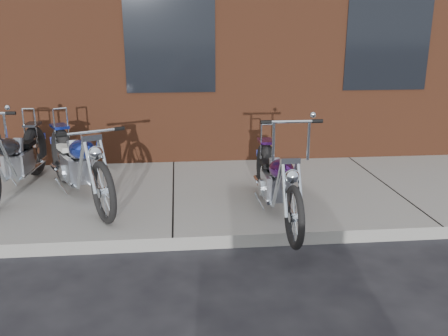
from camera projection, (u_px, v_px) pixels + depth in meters
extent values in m
plane|color=black|center=(173.00, 251.00, 5.03)|extent=(120.00, 120.00, 0.00)
cube|color=gray|center=(173.00, 197.00, 6.44)|extent=(22.00, 3.00, 0.15)
torus|color=black|center=(267.00, 173.00, 6.03)|extent=(0.14, 0.71, 0.71)
torus|color=black|center=(298.00, 223.00, 4.55)|extent=(0.07, 0.64, 0.64)
cube|color=#9DA0A6|center=(278.00, 190.00, 5.42)|extent=(0.28, 0.40, 0.30)
ellipsoid|color=#501B6C|center=(284.00, 173.00, 5.08)|extent=(0.26, 0.55, 0.30)
cube|color=black|center=(274.00, 167.00, 5.61)|extent=(0.24, 0.28, 0.06)
cylinder|color=silver|center=(296.00, 193.00, 4.59)|extent=(0.04, 0.29, 0.53)
cylinder|color=silver|center=(296.00, 124.00, 4.53)|extent=(0.55, 0.03, 0.03)
cylinder|color=silver|center=(269.00, 146.00, 5.84)|extent=(0.02, 0.02, 0.48)
cylinder|color=silver|center=(283.00, 194.00, 5.68)|extent=(0.05, 0.89, 0.05)
torus|color=black|center=(66.00, 158.00, 6.55)|extent=(0.50, 0.78, 0.79)
torus|color=black|center=(108.00, 197.00, 5.16)|extent=(0.39, 0.67, 0.72)
cube|color=#9DA0A6|center=(81.00, 171.00, 5.99)|extent=(0.48, 0.53, 0.33)
ellipsoid|color=#1F3AC3|center=(86.00, 152.00, 5.65)|extent=(0.53, 0.67, 0.34)
cube|color=silver|center=(73.00, 150.00, 6.16)|extent=(0.38, 0.40, 0.07)
cylinder|color=silver|center=(102.00, 168.00, 5.19)|extent=(0.18, 0.31, 0.59)
cylinder|color=silver|center=(96.00, 134.00, 5.20)|extent=(0.56, 0.30, 0.03)
cylinder|color=silver|center=(65.00, 130.00, 6.37)|extent=(0.03, 0.03, 0.53)
cylinder|color=silver|center=(86.00, 176.00, 6.29)|extent=(0.50, 0.91, 0.05)
torus|color=black|center=(31.00, 153.00, 6.92)|extent=(0.19, 0.75, 0.75)
cube|color=#9DA0A6|center=(14.00, 167.00, 6.28)|extent=(0.31, 0.43, 0.31)
ellipsoid|color=#2D2F35|center=(2.00, 150.00, 5.92)|extent=(0.30, 0.59, 0.32)
cube|color=black|center=(20.00, 146.00, 6.48)|extent=(0.27, 0.30, 0.06)
cylinder|color=silver|center=(26.00, 128.00, 6.73)|extent=(0.02, 0.02, 0.50)
cylinder|color=silver|center=(31.00, 171.00, 6.54)|extent=(0.10, 0.94, 0.05)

